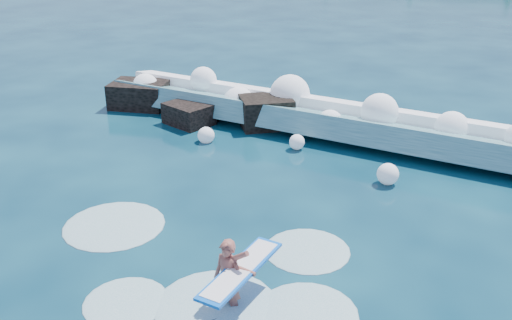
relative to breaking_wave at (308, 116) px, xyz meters
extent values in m
plane|color=#072639|center=(-0.48, -7.92, -0.49)|extent=(200.00, 200.00, 0.00)
cube|color=teal|center=(0.00, -0.16, -0.08)|extent=(16.39, 2.50, 1.37)
cube|color=white|center=(0.00, 0.64, 0.33)|extent=(16.39, 1.16, 0.64)
cube|color=black|center=(-7.23, -0.86, -0.07)|extent=(2.65, 2.29, 1.22)
cube|color=black|center=(-4.23, -1.66, -0.17)|extent=(1.96, 1.68, 0.94)
cube|color=black|center=(-1.53, -0.46, -0.03)|extent=(2.40, 2.36, 1.31)
imported|color=#955145|center=(2.78, -10.32, 0.10)|extent=(0.69, 0.49, 1.81)
cube|color=blue|center=(3.06, -10.27, 0.41)|extent=(0.60, 2.48, 0.06)
cube|color=white|center=(3.06, -10.27, 0.43)|extent=(0.49, 2.28, 0.06)
sphere|color=white|center=(-7.16, -0.52, 0.29)|extent=(1.07, 1.07, 1.07)
sphere|color=white|center=(-4.85, 0.35, 0.65)|extent=(1.09, 1.09, 1.09)
sphere|color=white|center=(-2.87, -0.18, 0.13)|extent=(1.25, 1.25, 1.25)
sphere|color=white|center=(-1.04, 0.57, 0.53)|extent=(1.55, 1.55, 1.55)
sphere|color=white|center=(1.11, -0.66, 0.15)|extent=(0.92, 0.92, 0.92)
sphere|color=white|center=(2.66, -0.04, 0.62)|extent=(1.29, 1.29, 1.29)
sphere|color=white|center=(5.06, 0.25, 0.34)|extent=(1.15, 1.15, 1.15)
sphere|color=white|center=(-2.62, -2.90, -0.26)|extent=(0.60, 0.60, 0.60)
sphere|color=white|center=(0.48, -2.03, -0.22)|extent=(0.53, 0.53, 0.53)
sphere|color=white|center=(3.97, -3.20, -0.17)|extent=(0.65, 0.65, 0.65)
ellipsoid|color=silver|center=(2.58, -10.49, -0.49)|extent=(2.56, 2.56, 0.13)
ellipsoid|color=silver|center=(0.87, -11.28, -0.49)|extent=(1.78, 1.78, 0.09)
ellipsoid|color=silver|center=(4.31, -9.80, -0.49)|extent=(2.10, 2.10, 0.10)
ellipsoid|color=silver|center=(-1.49, -8.97, -0.49)|extent=(2.62, 2.62, 0.13)
ellipsoid|color=silver|center=(3.37, -7.67, -0.49)|extent=(2.07, 2.07, 0.10)
camera|label=1|loc=(7.86, -18.45, 6.90)|focal=40.00mm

